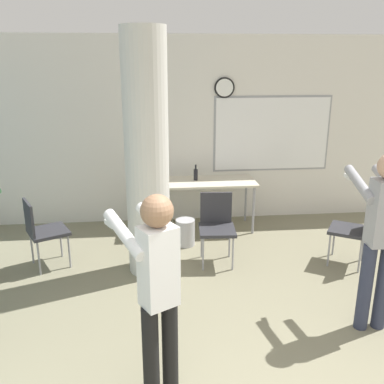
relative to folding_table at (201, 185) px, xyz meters
The scene contains 10 objects.
wall_back 0.87m from the folding_table, 99.57° to the left, with size 8.00×0.15×2.80m.
support_pillar 1.61m from the folding_table, 121.87° to the right, with size 0.50×0.50×2.80m.
folding_table is the anchor object (origin of this frame).
bottle_on_table 0.17m from the folding_table, 140.62° to the left, with size 0.06×0.06×0.23m.
waste_bin 0.81m from the folding_table, 116.11° to the right, with size 0.26×0.26×0.36m.
chair_mid_room 2.21m from the folding_table, 38.05° to the right, with size 0.61×0.61×0.87m.
chair_near_pillar 2.31m from the folding_table, 152.92° to the right, with size 0.59×0.59×0.87m.
chair_table_front 1.11m from the folding_table, 86.25° to the right, with size 0.47×0.47×0.87m.
person_playing_side 2.93m from the folding_table, 63.09° to the right, with size 0.37×0.67×1.71m.
person_playing_front 3.41m from the folding_table, 101.93° to the right, with size 0.56×0.66×1.63m.
Camera 1 is at (-0.61, -1.41, 2.47)m, focal length 40.00 mm.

